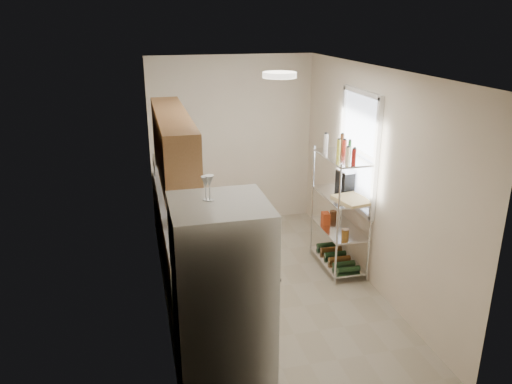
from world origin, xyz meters
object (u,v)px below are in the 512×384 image
refrigerator (222,308)px  frying_pan_large (180,199)px  espresso_machine (345,180)px  rice_cooker (183,214)px  cutting_board (353,200)px

refrigerator → frying_pan_large: bearing=91.9°
refrigerator → espresso_machine: 2.94m
frying_pan_large → espresso_machine: 2.12m
rice_cooker → frying_pan_large: size_ratio=1.03×
refrigerator → cutting_board: refrigerator is taller
rice_cooker → espresso_machine: size_ratio=0.99×
espresso_machine → rice_cooker: bearing=179.9°
frying_pan_large → cutting_board: cutting_board is taller
refrigerator → cutting_board: (1.92, 1.77, 0.12)m
frying_pan_large → espresso_machine: size_ratio=0.96×
frying_pan_large → cutting_board: (2.01, -0.79, 0.10)m
frying_pan_large → cutting_board: bearing=-9.4°
rice_cooker → cutting_board: rice_cooker is taller
rice_cooker → cutting_board: size_ratio=0.59×
rice_cooker → espresso_machine: 2.13m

